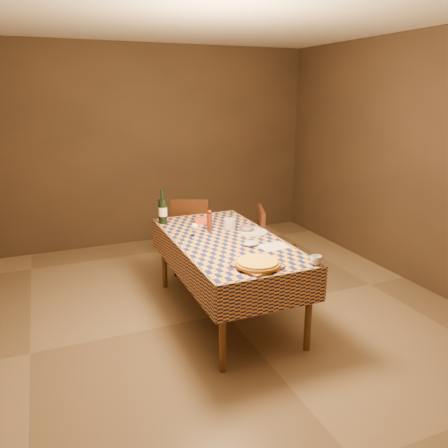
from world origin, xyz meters
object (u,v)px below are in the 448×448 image
Objects in this scene: bowl at (246,230)px; chair_right at (272,246)px; wine_bottle at (163,211)px; pizza at (257,263)px; cutting_board at (257,266)px; chair_far at (191,231)px; dining_table at (226,247)px; white_plate at (253,232)px.

chair_right is at bearing 21.23° from bowl.
pizza is at bearing -75.99° from wine_bottle.
cutting_board is 0.33× the size of chair_right.
cutting_board is 0.33× the size of chair_far.
cutting_board is at bearing -110.11° from bowl.
cutting_board is 1.22m from chair_right.
wine_bottle is at bearing 138.39° from bowl.
bowl is 0.16× the size of chair_far.
cutting_board is at bearing 0.00° from pizza.
chair_far is at bearing 88.10° from cutting_board.
dining_table is 0.31m from bowl.
white_plate is at bearing -42.20° from wine_bottle.
cutting_board is 0.86× the size of wine_bottle.
cutting_board is at bearing -91.90° from chair_far.
white_plate reaches higher than dining_table.
dining_table is at bearing 86.55° from cutting_board.
dining_table is at bearing -167.67° from white_plate.
pizza reaches higher than white_plate.
dining_table is 0.71m from chair_right.
chair_right reaches higher than white_plate.
white_plate is 0.29× the size of chair_right.
chair_far reaches higher than pizza.
dining_table is at bearing -90.87° from chair_far.
bowl is at bearing -158.77° from chair_right.
chair_far is (0.06, 1.81, -0.26)m from cutting_board.
dining_table is 4.04× the size of pizza.
chair_right reaches higher than pizza.
wine_bottle reaches higher than white_plate.
pizza is at bearing -114.34° from white_plate.
chair_far is at bearing 89.13° from dining_table.
dining_table is 1.10m from chair_far.
chair_far is at bearing 106.33° from white_plate.
chair_right is at bearing 55.62° from cutting_board.
dining_table is 5.18× the size of wine_bottle.
wine_bottle reaches higher than cutting_board.
bowl is 0.07m from white_plate.
chair_far is at bearing 104.58° from bowl.
pizza is 1.28× the size of wine_bottle.
wine_bottle is 1.31× the size of white_plate.
white_plate is at bearing -73.67° from chair_far.
cutting_board reaches higher than white_plate.
dining_table is at bearing 86.55° from pizza.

